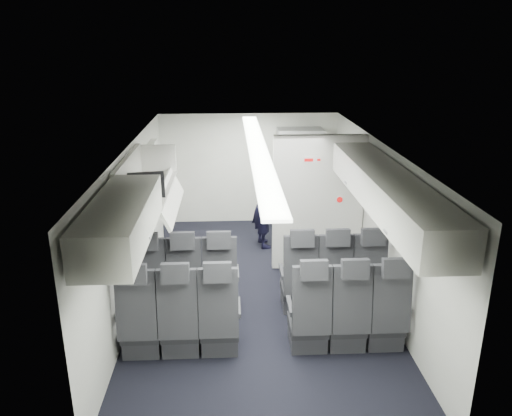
{
  "coord_description": "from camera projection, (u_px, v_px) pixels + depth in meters",
  "views": [
    {
      "loc": [
        -0.37,
        -6.45,
        3.49
      ],
      "look_at": [
        0.0,
        0.4,
        1.15
      ],
      "focal_mm": 35.0,
      "sensor_mm": 36.0,
      "label": 1
    }
  ],
  "objects": [
    {
      "name": "overhead_bin_right_front",
      "position": [
        366.0,
        171.0,
        6.48
      ],
      "size": [
        0.53,
        1.7,
        0.4
      ],
      "color": "silver",
      "rests_on": "cabin_shell"
    },
    {
      "name": "overhead_bin_left_rear",
      "position": [
        121.0,
        221.0,
        4.68
      ],
      "size": [
        0.53,
        1.8,
        0.4
      ],
      "color": "silver",
      "rests_on": "cabin_shell"
    },
    {
      "name": "flight_attendant",
      "position": [
        264.0,
        203.0,
        8.63
      ],
      "size": [
        0.49,
        0.64,
        1.56
      ],
      "primitive_type": "imported",
      "rotation": [
        0.0,
        0.0,
        1.79
      ],
      "color": "black",
      "rests_on": "ground"
    },
    {
      "name": "bulkhead_partition",
      "position": [
        318.0,
        203.0,
        7.7
      ],
      "size": [
        1.4,
        0.15,
        2.13
      ],
      "color": "white",
      "rests_on": "cabin_shell"
    },
    {
      "name": "papers",
      "position": [
        275.0,
        191.0,
        8.52
      ],
      "size": [
        0.22,
        0.04,
        0.16
      ],
      "primitive_type": "cube",
      "rotation": [
        0.0,
        0.0,
        -0.08
      ],
      "color": "white",
      "rests_on": "flight_attendant"
    },
    {
      "name": "seat_row_front",
      "position": [
        260.0,
        284.0,
        6.61
      ],
      "size": [
        3.33,
        0.56,
        1.24
      ],
      "color": "black",
      "rests_on": "cabin_shell"
    },
    {
      "name": "galley_unit",
      "position": [
        299.0,
        178.0,
        9.55
      ],
      "size": [
        0.85,
        0.52,
        1.9
      ],
      "color": "#939399",
      "rests_on": "cabin_shell"
    },
    {
      "name": "cabin_shell",
      "position": [
        258.0,
        219.0,
        6.88
      ],
      "size": [
        3.41,
        6.01,
        2.16
      ],
      "color": "black",
      "rests_on": "ground"
    },
    {
      "name": "carry_on_bag",
      "position": [
        146.0,
        185.0,
        6.04
      ],
      "size": [
        0.48,
        0.37,
        0.26
      ],
      "primitive_type": "cube",
      "rotation": [
        0.0,
        0.0,
        0.15
      ],
      "color": "black",
      "rests_on": "overhead_bin_left_front_open"
    },
    {
      "name": "seat_row_mid",
      "position": [
        264.0,
        320.0,
        5.76
      ],
      "size": [
        3.33,
        0.56,
        1.24
      ],
      "color": "black",
      "rests_on": "cabin_shell"
    },
    {
      "name": "overhead_bin_left_front_open",
      "position": [
        146.0,
        183.0,
        6.37
      ],
      "size": [
        0.64,
        1.7,
        0.72
      ],
      "color": "#9E9E93",
      "rests_on": "cabin_shell"
    },
    {
      "name": "boarding_door",
      "position": [
        154.0,
        199.0,
        8.32
      ],
      "size": [
        0.12,
        1.27,
        1.86
      ],
      "color": "silver",
      "rests_on": "cabin_shell"
    },
    {
      "name": "overhead_bin_right_rear",
      "position": [
        414.0,
        216.0,
        4.82
      ],
      "size": [
        0.53,
        1.8,
        0.4
      ],
      "color": "silver",
      "rests_on": "cabin_shell"
    }
  ]
}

